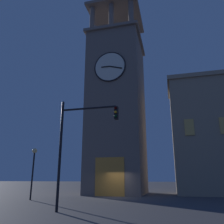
{
  "coord_description": "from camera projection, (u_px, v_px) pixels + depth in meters",
  "views": [
    {
      "loc": [
        -5.52,
        22.93,
        1.83
      ],
      "look_at": [
        1.73,
        -5.44,
        10.25
      ],
      "focal_mm": 36.91,
      "sensor_mm": 36.0,
      "label": 1
    }
  ],
  "objects": [
    {
      "name": "clocktower",
      "position": [
        117.0,
        108.0,
        30.42
      ],
      "size": [
        7.11,
        8.39,
        27.54
      ],
      "color": "#75665B",
      "rests_on": "ground_plane"
    },
    {
      "name": "traffic_signal_near",
      "position": [
        78.0,
        136.0,
        13.72
      ],
      "size": [
        3.65,
        0.41,
        6.48
      ],
      "color": "black",
      "rests_on": "ground_plane"
    },
    {
      "name": "street_lamp",
      "position": [
        34.0,
        163.0,
        20.77
      ],
      "size": [
        0.44,
        0.44,
        4.46
      ],
      "color": "black",
      "rests_on": "ground_plane"
    },
    {
      "name": "ground_plane",
      "position": [
        115.0,
        198.0,
        22.16
      ],
      "size": [
        200.0,
        200.0,
        0.0
      ],
      "primitive_type": "plane",
      "color": "#424247"
    }
  ]
}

